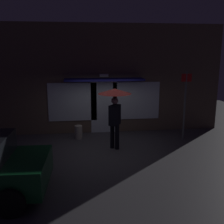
{
  "coord_description": "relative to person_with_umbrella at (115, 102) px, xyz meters",
  "views": [
    {
      "loc": [
        -0.99,
        -8.78,
        3.35
      ],
      "look_at": [
        0.1,
        0.14,
        1.34
      ],
      "focal_mm": 42.49,
      "sensor_mm": 36.0,
      "label": 1
    }
  ],
  "objects": [
    {
      "name": "sidewalk_bollard",
      "position": [
        -1.29,
        1.29,
        -1.44
      ],
      "size": [
        0.3,
        0.3,
        0.53
      ],
      "primitive_type": "cylinder",
      "color": "#B2A899",
      "rests_on": "ground"
    },
    {
      "name": "building_facade",
      "position": [
        -0.19,
        2.2,
        0.54
      ],
      "size": [
        10.13,
        1.0,
        4.53
      ],
      "color": "brown",
      "rests_on": "ground"
    },
    {
      "name": "street_sign_post",
      "position": [
        2.85,
        0.77,
        -0.2
      ],
      "size": [
        0.4,
        0.07,
        2.68
      ],
      "color": "#595B60",
      "rests_on": "ground"
    },
    {
      "name": "ground_plane",
      "position": [
        -0.19,
        -0.14,
        -1.71
      ],
      "size": [
        18.0,
        18.0,
        0.0
      ],
      "primitive_type": "plane",
      "color": "#423F44"
    },
    {
      "name": "person_with_umbrella",
      "position": [
        0.0,
        0.0,
        0.0
      ],
      "size": [
        1.16,
        1.16,
        2.16
      ],
      "rotation": [
        0.0,
        0.0,
        -2.23
      ],
      "color": "black",
      "rests_on": "ground"
    }
  ]
}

